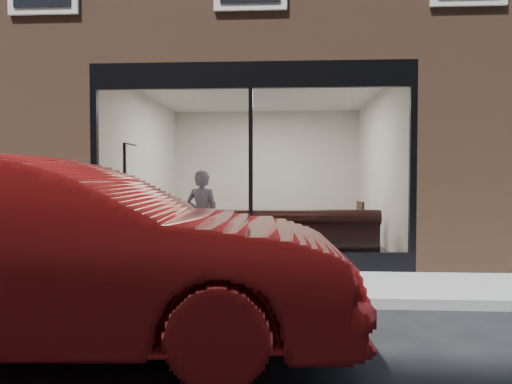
# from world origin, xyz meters

# --- Properties ---
(ground) EXTENTS (120.00, 120.00, 0.00)m
(ground) POSITION_xyz_m (0.00, 0.00, 0.00)
(ground) COLOR black
(ground) RESTS_ON ground
(sidewalk_near) EXTENTS (40.00, 2.00, 0.01)m
(sidewalk_near) POSITION_xyz_m (0.00, 1.00, 0.01)
(sidewalk_near) COLOR gray
(sidewalk_near) RESTS_ON ground
(kerb_near) EXTENTS (40.00, 0.10, 0.12)m
(kerb_near) POSITION_xyz_m (0.00, -0.05, 0.06)
(kerb_near) COLOR gray
(kerb_near) RESTS_ON ground
(host_building_pier_left) EXTENTS (2.50, 12.00, 3.20)m
(host_building_pier_left) POSITION_xyz_m (-3.75, 8.00, 1.60)
(host_building_pier_left) COLOR brown
(host_building_pier_left) RESTS_ON ground
(host_building_pier_right) EXTENTS (2.50, 12.00, 3.20)m
(host_building_pier_right) POSITION_xyz_m (3.75, 8.00, 1.60)
(host_building_pier_right) COLOR brown
(host_building_pier_right) RESTS_ON ground
(host_building_backfill) EXTENTS (5.00, 6.00, 3.20)m
(host_building_backfill) POSITION_xyz_m (0.00, 11.00, 1.60)
(host_building_backfill) COLOR brown
(host_building_backfill) RESTS_ON ground
(cafe_floor) EXTENTS (6.00, 6.00, 0.00)m
(cafe_floor) POSITION_xyz_m (0.00, 5.00, 0.02)
(cafe_floor) COLOR #2D2D30
(cafe_floor) RESTS_ON ground
(cafe_ceiling) EXTENTS (6.00, 6.00, 0.00)m
(cafe_ceiling) POSITION_xyz_m (0.00, 5.00, 3.19)
(cafe_ceiling) COLOR white
(cafe_ceiling) RESTS_ON host_building_upper
(cafe_wall_back) EXTENTS (5.00, 0.00, 5.00)m
(cafe_wall_back) POSITION_xyz_m (0.00, 7.99, 1.60)
(cafe_wall_back) COLOR silver
(cafe_wall_back) RESTS_ON ground
(cafe_wall_left) EXTENTS (0.00, 6.00, 6.00)m
(cafe_wall_left) POSITION_xyz_m (-2.49, 5.00, 1.60)
(cafe_wall_left) COLOR silver
(cafe_wall_left) RESTS_ON ground
(cafe_wall_right) EXTENTS (0.00, 6.00, 6.00)m
(cafe_wall_right) POSITION_xyz_m (2.49, 5.00, 1.60)
(cafe_wall_right) COLOR silver
(cafe_wall_right) RESTS_ON ground
(storefront_kick) EXTENTS (5.00, 0.10, 0.30)m
(storefront_kick) POSITION_xyz_m (0.00, 2.05, 0.15)
(storefront_kick) COLOR black
(storefront_kick) RESTS_ON ground
(storefront_header) EXTENTS (5.00, 0.10, 0.40)m
(storefront_header) POSITION_xyz_m (0.00, 2.05, 3.00)
(storefront_header) COLOR black
(storefront_header) RESTS_ON host_building_upper
(storefront_mullion) EXTENTS (0.06, 0.10, 2.50)m
(storefront_mullion) POSITION_xyz_m (0.00, 2.05, 1.55)
(storefront_mullion) COLOR black
(storefront_mullion) RESTS_ON storefront_kick
(storefront_glass) EXTENTS (4.80, 0.00, 4.80)m
(storefront_glass) POSITION_xyz_m (0.00, 2.02, 1.55)
(storefront_glass) COLOR white
(storefront_glass) RESTS_ON storefront_kick
(banquette) EXTENTS (4.00, 0.55, 0.45)m
(banquette) POSITION_xyz_m (0.00, 2.45, 0.23)
(banquette) COLOR black
(banquette) RESTS_ON cafe_floor
(person) EXTENTS (0.64, 0.49, 1.56)m
(person) POSITION_xyz_m (-0.86, 2.67, 0.78)
(person) COLOR #A4B4DA
(person) RESTS_ON cafe_floor
(cafe_table_left) EXTENTS (0.70, 0.70, 0.04)m
(cafe_table_left) POSITION_xyz_m (-0.91, 3.12, 0.74)
(cafe_table_left) COLOR #2F1F12
(cafe_table_left) RESTS_ON cafe_floor
(cafe_table_right) EXTENTS (0.78, 0.78, 0.04)m
(cafe_table_right) POSITION_xyz_m (1.75, 3.44, 0.74)
(cafe_table_right) COLOR #2F1F12
(cafe_table_right) RESTS_ON cafe_floor
(cafe_chair_left) EXTENTS (0.50, 0.50, 0.04)m
(cafe_chair_left) POSITION_xyz_m (-1.11, 4.02, 0.24)
(cafe_chair_left) COLOR #2F1F12
(cafe_chair_left) RESTS_ON cafe_floor
(cafe_chair_right) EXTENTS (0.47, 0.47, 0.04)m
(cafe_chair_right) POSITION_xyz_m (1.82, 4.35, 0.24)
(cafe_chair_right) COLOR #2F1F12
(cafe_chair_right) RESTS_ON cafe_floor
(wall_poster) EXTENTS (0.02, 0.68, 0.90)m
(wall_poster) POSITION_xyz_m (-2.45, 3.90, 1.60)
(wall_poster) COLOR white
(wall_poster) RESTS_ON cafe_wall_left
(parked_car) EXTENTS (5.04, 2.03, 1.63)m
(parked_car) POSITION_xyz_m (-1.37, -1.59, 0.81)
(parked_car) COLOR #A21716
(parked_car) RESTS_ON ground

